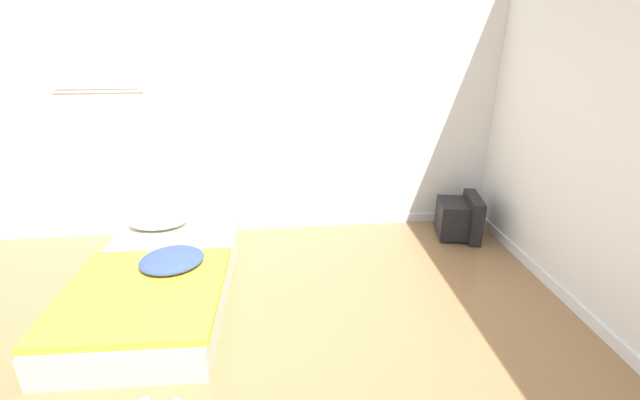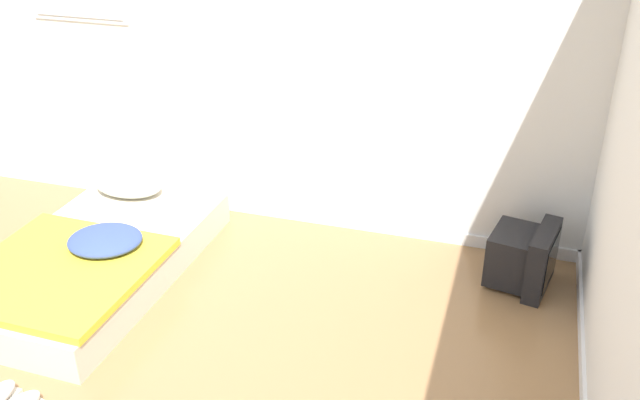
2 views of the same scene
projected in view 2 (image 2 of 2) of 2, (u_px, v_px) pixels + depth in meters
wall_back at (215, 44)px, 4.99m from camera, size 7.65×0.08×2.60m
mattress_bed at (95, 257)px, 4.66m from camera, size 1.09×1.92×0.37m
crt_tv at (524, 257)px, 4.55m from camera, size 0.45×0.48×0.42m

